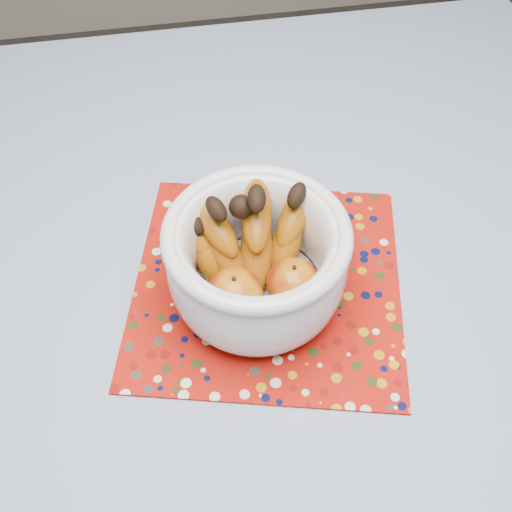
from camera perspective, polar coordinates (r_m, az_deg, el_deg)
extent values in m
plane|color=#2D2826|center=(1.48, 0.03, -20.53)|extent=(4.00, 4.00, 0.00)
cube|color=brown|center=(0.82, 0.06, -4.64)|extent=(1.20, 1.20, 0.04)
cylinder|color=brown|center=(1.57, 15.92, 6.73)|extent=(0.06, 0.06, 0.71)
cube|color=slate|center=(0.80, 0.06, -3.65)|extent=(1.32, 1.32, 0.01)
cube|color=#9B1108|center=(0.80, 1.10, -2.50)|extent=(0.43, 0.43, 0.00)
cylinder|color=silver|center=(0.78, 0.07, -3.59)|extent=(0.11, 0.11, 0.01)
cylinder|color=silver|center=(0.77, 0.07, -3.11)|extent=(0.16, 0.16, 0.01)
torus|color=silver|center=(0.69, 0.08, 2.12)|extent=(0.22, 0.22, 0.02)
ellipsoid|color=#710704|center=(0.72, -2.05, -3.73)|extent=(0.07, 0.07, 0.06)
ellipsoid|color=#710704|center=(0.74, 3.55, -2.57)|extent=(0.07, 0.07, 0.06)
sphere|color=black|center=(0.71, -1.45, 4.72)|extent=(0.03, 0.03, 0.03)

